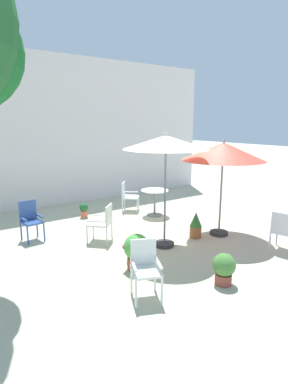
{
  "coord_description": "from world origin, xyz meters",
  "views": [
    {
      "loc": [
        -4.34,
        -5.81,
        2.71
      ],
      "look_at": [
        0.0,
        0.5,
        1.01
      ],
      "focal_mm": 29.41,
      "sensor_mm": 36.0,
      "label": 1
    }
  ],
  "objects": [
    {
      "name": "patio_chair_2",
      "position": [
        1.67,
        -2.27,
        0.5
      ],
      "size": [
        0.56,
        0.53,
        0.88
      ],
      "color": "silver",
      "rests_on": "ground"
    },
    {
      "name": "cafe_table_0",
      "position": [
        1.02,
        1.42,
        0.54
      ],
      "size": [
        0.8,
        0.8,
        0.77
      ],
      "color": "white",
      "rests_on": "ground"
    },
    {
      "name": "potted_plant_2",
      "position": [
        -0.8,
        2.41,
        0.24
      ],
      "size": [
        0.25,
        0.25,
        0.43
      ],
      "color": "#CC6847",
      "rests_on": "ground"
    },
    {
      "name": "patio_chair_3",
      "position": [
        -1.2,
        0.41,
        0.5
      ],
      "size": [
        0.69,
        0.69,
        0.87
      ],
      "color": "silver",
      "rests_on": "ground"
    },
    {
      "name": "patio_umbrella_0",
      "position": [
        -0.21,
        -0.61,
        2.26
      ],
      "size": [
        1.81,
        1.81,
        2.5
      ],
      "color": "#2D2D2D",
      "rests_on": "ground"
    },
    {
      "name": "patio_chair_0",
      "position": [
        -2.55,
        1.47,
        0.53
      ],
      "size": [
        0.47,
        0.48,
        0.93
      ],
      "color": "#314F91",
      "rests_on": "ground"
    },
    {
      "name": "patio_umbrella_1",
      "position": [
        1.35,
        -0.8,
        2.02
      ],
      "size": [
        1.94,
        1.94,
        2.31
      ],
      "color": "#2D2D2D",
      "rests_on": "ground"
    },
    {
      "name": "potted_plant_0",
      "position": [
        0.74,
        -0.61,
        0.31
      ],
      "size": [
        0.29,
        0.29,
        0.62
      ],
      "color": "#96562D",
      "rests_on": "ground"
    },
    {
      "name": "ground_plane",
      "position": [
        0.0,
        0.0,
        0.0
      ],
      "size": [
        60.0,
        60.0,
        0.0
      ],
      "primitive_type": "plane",
      "color": "#B7B799"
    },
    {
      "name": "potted_plant_1",
      "position": [
        -1.35,
        -1.22,
        0.38
      ],
      "size": [
        0.49,
        0.5,
        0.69
      ],
      "color": "brown",
      "rests_on": "ground"
    },
    {
      "name": "patio_chair_1",
      "position": [
        -1.76,
        -2.09,
        0.53
      ],
      "size": [
        0.58,
        0.6,
        0.92
      ],
      "color": "silver",
      "rests_on": "ground"
    },
    {
      "name": "potted_plant_3",
      "position": [
        -0.44,
        -2.53,
        0.3
      ],
      "size": [
        0.39,
        0.39,
        0.55
      ],
      "color": "brown",
      "rests_on": "ground"
    },
    {
      "name": "villa_facade",
      "position": [
        0.0,
        4.36,
        2.4
      ],
      "size": [
        10.16,
        0.3,
        4.81
      ],
      "primitive_type": "cube",
      "color": "silver",
      "rests_on": "ground"
    },
    {
      "name": "patio_chair_4",
      "position": [
        0.64,
        2.31,
        0.51
      ],
      "size": [
        0.68,
        0.68,
        0.89
      ],
      "color": "white",
      "rests_on": "ground"
    }
  ]
}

